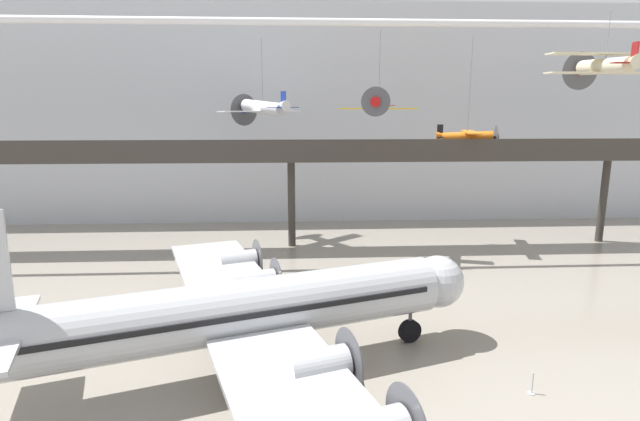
{
  "coord_description": "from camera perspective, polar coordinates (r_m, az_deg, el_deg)",
  "views": [
    {
      "loc": [
        0.19,
        -19.77,
        12.97
      ],
      "look_at": [
        1.64,
        6.97,
        7.41
      ],
      "focal_mm": 28.0,
      "sensor_mm": 36.0,
      "label": 1
    }
  ],
  "objects": [
    {
      "name": "ceiling_truss_beam",
      "position": [
        42.29,
        -3.54,
        20.75
      ],
      "size": [
        120.0,
        0.6,
        0.6
      ],
      "color": "silver"
    },
    {
      "name": "info_sign_pedestal",
      "position": [
        23.81,
        4.76,
        -20.02
      ],
      "size": [
        0.24,
        0.77,
        1.24
      ],
      "rotation": [
        0.0,
        0.0,
        0.21
      ],
      "color": "#4C4C51",
      "rests_on": "ground"
    },
    {
      "name": "airliner_silver_main",
      "position": [
        24.76,
        -9.79,
        -11.46
      ],
      "size": [
        25.59,
        29.81,
        9.04
      ],
      "rotation": [
        0.0,
        0.0,
        0.32
      ],
      "color": "#B7BABF",
      "rests_on": "ground"
    },
    {
      "name": "mezzanine_walkway",
      "position": [
        45.28,
        -3.34,
        6.11
      ],
      "size": [
        110.0,
        3.2,
        10.22
      ],
      "color": "#38332D",
      "rests_on": "ground"
    },
    {
      "name": "suspended_plane_orange_highwing",
      "position": [
        48.31,
        16.49,
        8.14
      ],
      "size": [
        5.7,
        6.87,
        10.19
      ],
      "rotation": [
        0.0,
        0.0,
        6.06
      ],
      "color": "orange"
    },
    {
      "name": "hangar_back_wall",
      "position": [
        57.71,
        -3.34,
        10.83
      ],
      "size": [
        140.0,
        3.0,
        24.17
      ],
      "color": "silver",
      "rests_on": "ground"
    },
    {
      "name": "suspended_plane_cream_biplane",
      "position": [
        40.36,
        29.76,
        14.17
      ],
      "size": [
        7.72,
        6.29,
        5.09
      ],
      "rotation": [
        0.0,
        0.0,
        1.6
      ],
      "color": "beige"
    },
    {
      "name": "suspended_plane_yellow_lowwing",
      "position": [
        43.44,
        6.73,
        11.82
      ],
      "size": [
        6.64,
        5.57,
        7.06
      ],
      "rotation": [
        0.0,
        0.0,
        4.44
      ],
      "color": "yellow"
    },
    {
      "name": "stanchion_barrier",
      "position": [
        26.26,
        23.07,
        -18.07
      ],
      "size": [
        0.36,
        0.36,
        1.08
      ],
      "color": "#B2B5BA",
      "rests_on": "ground"
    },
    {
      "name": "ground_plane",
      "position": [
        23.64,
        -3.28,
        -21.56
      ],
      "size": [
        260.0,
        260.0,
        0.0
      ],
      "primitive_type": "plane",
      "color": "gray"
    },
    {
      "name": "suspended_plane_white_twin",
      "position": [
        48.91,
        -6.53,
        11.58
      ],
      "size": [
        7.76,
        7.33,
        8.15
      ],
      "rotation": [
        0.0,
        0.0,
        2.25
      ],
      "color": "silver"
    }
  ]
}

